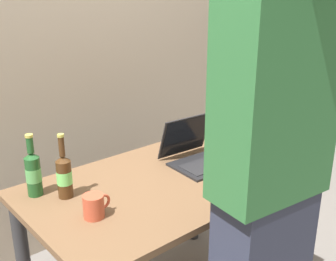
% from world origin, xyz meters
% --- Properties ---
extents(desk, '(1.29, 0.82, 0.75)m').
position_xyz_m(desk, '(0.00, 0.00, 0.63)').
color(desk, brown).
rests_on(desk, ground).
extents(laptop, '(0.34, 0.35, 0.24)m').
position_xyz_m(laptop, '(0.30, 0.05, 0.80)').
color(laptop, black).
rests_on(laptop, desk).
extents(beer_bottle_dark, '(0.07, 0.07, 0.30)m').
position_xyz_m(beer_bottle_dark, '(-0.42, 0.16, 0.86)').
color(beer_bottle_dark, '#472B14').
rests_on(beer_bottle_dark, desk).
extents(beer_bottle_brown, '(0.07, 0.07, 0.29)m').
position_xyz_m(beer_bottle_brown, '(-0.52, 0.26, 0.86)').
color(beer_bottle_brown, '#1E5123').
rests_on(beer_bottle_brown, desk).
extents(person_figure, '(0.44, 0.30, 1.85)m').
position_xyz_m(person_figure, '(-0.03, -0.63, 0.94)').
color(person_figure, '#2D3347').
rests_on(person_figure, ground).
extents(coffee_mug, '(0.12, 0.09, 0.10)m').
position_xyz_m(coffee_mug, '(-0.41, -0.08, 0.80)').
color(coffee_mug, '#BF4C33').
rests_on(coffee_mug, desk).
extents(back_wall, '(6.00, 0.10, 2.60)m').
position_xyz_m(back_wall, '(0.00, 0.93, 1.30)').
color(back_wall, tan).
rests_on(back_wall, ground).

